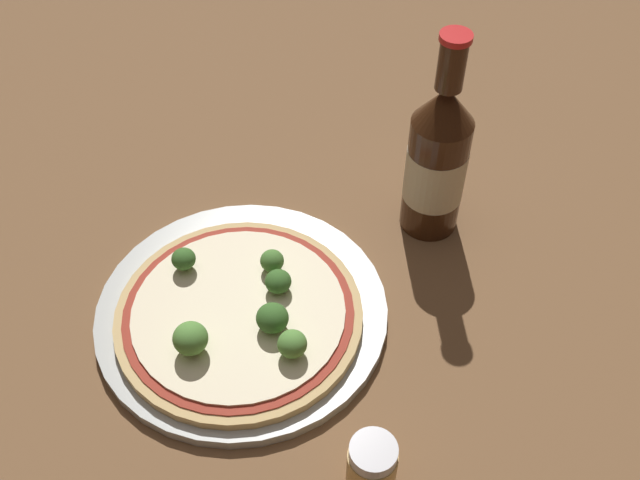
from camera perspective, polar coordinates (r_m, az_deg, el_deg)
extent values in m
plane|color=brown|center=(0.74, -4.91, -5.94)|extent=(3.00, 3.00, 0.00)
cylinder|color=#B2B7B2|center=(0.74, -5.95, -5.48)|extent=(0.29, 0.29, 0.01)
cylinder|color=tan|center=(0.73, -6.29, -5.59)|extent=(0.24, 0.24, 0.01)
cylinder|color=maroon|center=(0.72, -6.33, -5.32)|extent=(0.22, 0.22, 0.00)
cylinder|color=beige|center=(0.72, -6.33, -5.26)|extent=(0.20, 0.20, 0.00)
cylinder|color=#7A9E5B|center=(0.68, -2.30, -8.54)|extent=(0.01, 0.01, 0.01)
ellipsoid|color=#568E3D|center=(0.67, -2.32, -8.02)|extent=(0.03, 0.03, 0.02)
cylinder|color=#7A9E5B|center=(0.74, -3.64, -2.06)|extent=(0.01, 0.01, 0.01)
ellipsoid|color=#477A33|center=(0.74, -3.67, -1.59)|extent=(0.02, 0.02, 0.02)
cylinder|color=#7A9E5B|center=(0.70, -3.45, -6.40)|extent=(0.01, 0.01, 0.01)
ellipsoid|color=#386628|center=(0.69, -3.49, -5.87)|extent=(0.03, 0.03, 0.03)
cylinder|color=#7A9E5B|center=(0.72, -3.01, -3.84)|extent=(0.01, 0.01, 0.01)
ellipsoid|color=#386628|center=(0.72, -3.04, -3.38)|extent=(0.03, 0.03, 0.02)
cylinder|color=#7A9E5B|center=(0.75, -10.25, -1.92)|extent=(0.01, 0.01, 0.01)
ellipsoid|color=#386628|center=(0.75, -10.35, -1.42)|extent=(0.02, 0.02, 0.02)
cylinder|color=#7A9E5B|center=(0.69, -9.70, -8.03)|extent=(0.01, 0.01, 0.01)
ellipsoid|color=#568E3D|center=(0.68, -9.85, -7.40)|extent=(0.03, 0.03, 0.03)
cylinder|color=#381E0F|center=(0.79, 8.73, 4.93)|extent=(0.06, 0.06, 0.14)
cylinder|color=#C6B793|center=(0.78, 8.76, 5.08)|extent=(0.06, 0.06, 0.06)
cone|color=#381E0F|center=(0.73, 9.54, 10.08)|extent=(0.06, 0.06, 0.04)
cylinder|color=#381E0F|center=(0.70, 10.01, 13.02)|extent=(0.03, 0.03, 0.05)
cylinder|color=red|center=(0.69, 10.33, 14.97)|extent=(0.03, 0.03, 0.01)
cylinder|color=tan|center=(0.63, 3.93, -17.11)|extent=(0.04, 0.04, 0.05)
cylinder|color=silver|center=(0.60, 4.09, -15.85)|extent=(0.04, 0.04, 0.01)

